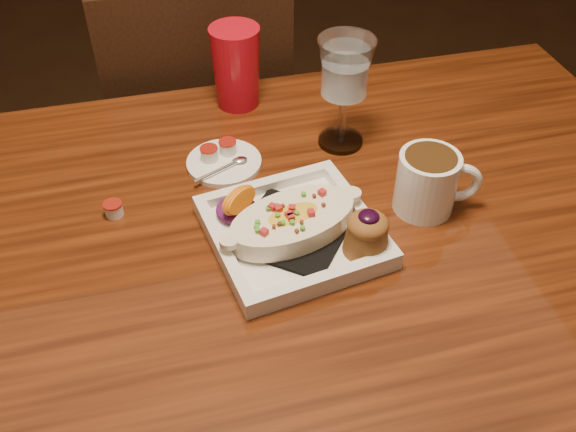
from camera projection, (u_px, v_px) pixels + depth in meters
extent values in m
cube|color=maroon|center=(248.00, 247.00, 0.99)|extent=(1.50, 0.90, 0.04)
cylinder|color=black|center=(484.00, 205.00, 1.63)|extent=(0.07, 0.07, 0.71)
cube|color=black|center=(199.00, 138.00, 1.68)|extent=(0.42, 0.42, 0.04)
cylinder|color=black|center=(253.00, 158.00, 1.98)|extent=(0.04, 0.04, 0.45)
cylinder|color=black|center=(142.00, 175.00, 1.92)|extent=(0.04, 0.04, 0.45)
cylinder|color=black|center=(278.00, 232.00, 1.74)|extent=(0.04, 0.04, 0.45)
cylinder|color=black|center=(152.00, 254.00, 1.68)|extent=(0.04, 0.04, 0.45)
cube|color=black|center=(201.00, 93.00, 1.37)|extent=(0.40, 0.03, 0.46)
cube|color=white|center=(293.00, 236.00, 0.97)|extent=(0.27, 0.27, 0.01)
cube|color=black|center=(293.00, 232.00, 0.96)|extent=(0.21, 0.21, 0.01)
ellipsoid|color=yellow|center=(293.00, 221.00, 0.95)|extent=(0.19, 0.13, 0.03)
ellipsoid|color=#621658|center=(237.00, 209.00, 0.99)|extent=(0.07, 0.07, 0.02)
cone|color=brown|center=(366.00, 237.00, 0.92)|extent=(0.07, 0.07, 0.05)
ellipsoid|color=brown|center=(368.00, 225.00, 0.91)|extent=(0.06, 0.06, 0.03)
ellipsoid|color=black|center=(369.00, 217.00, 0.90)|extent=(0.03, 0.03, 0.01)
cylinder|color=white|center=(426.00, 183.00, 0.99)|extent=(0.10, 0.10, 0.10)
cylinder|color=#35200E|center=(430.00, 162.00, 0.97)|extent=(0.08, 0.08, 0.02)
torus|color=white|center=(459.00, 183.00, 0.99)|extent=(0.07, 0.03, 0.07)
cylinder|color=silver|center=(340.00, 140.00, 1.15)|extent=(0.08, 0.08, 0.01)
cylinder|color=silver|center=(342.00, 118.00, 1.12)|extent=(0.01, 0.01, 0.09)
cone|color=silver|center=(345.00, 69.00, 1.05)|extent=(0.10, 0.10, 0.10)
cylinder|color=white|center=(224.00, 163.00, 1.10)|extent=(0.13, 0.13, 0.01)
cylinder|color=white|center=(209.00, 154.00, 1.10)|extent=(0.03, 0.03, 0.02)
cylinder|color=#A71F14|center=(209.00, 149.00, 1.09)|extent=(0.03, 0.03, 0.00)
cylinder|color=white|center=(228.00, 148.00, 1.11)|extent=(0.03, 0.03, 0.02)
cylinder|color=#A71F14|center=(227.00, 142.00, 1.10)|extent=(0.03, 0.03, 0.00)
cylinder|color=white|center=(114.00, 210.00, 1.01)|extent=(0.03, 0.03, 0.02)
cylinder|color=#A71F14|center=(112.00, 204.00, 1.00)|extent=(0.03, 0.03, 0.00)
cone|color=red|center=(236.00, 67.00, 1.20)|extent=(0.09, 0.09, 0.16)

